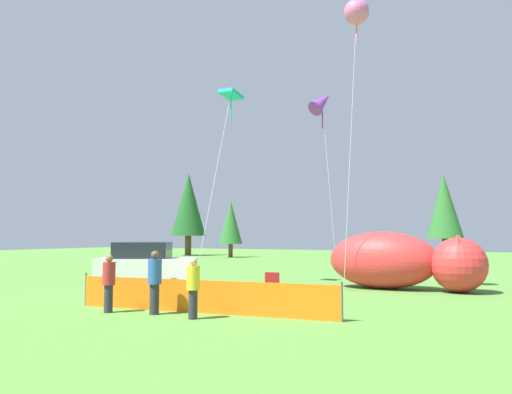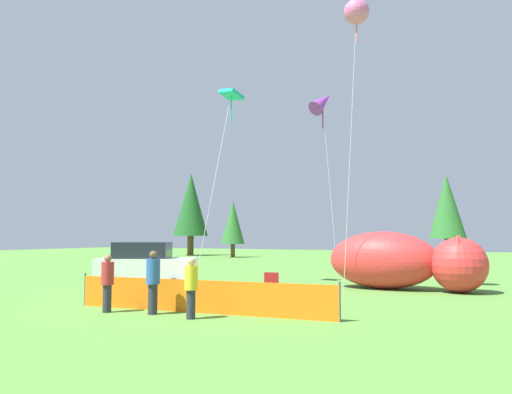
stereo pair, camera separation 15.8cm
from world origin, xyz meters
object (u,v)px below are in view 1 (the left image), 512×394
at_px(spectator_in_green_shirt, 109,281).
at_px(folding_chair, 271,284).
at_px(inflatable_cat, 400,263).
at_px(spectator_in_yellow_shirt, 155,280).
at_px(spectator_in_red_shirt, 193,286).
at_px(parked_car, 146,267).
at_px(kite_purple_delta, 322,103).
at_px(kite_teal_diamond, 230,98).
at_px(kite_pink_octopus, 356,13).

bearing_deg(spectator_in_green_shirt, folding_chair, 56.86).
relative_size(inflatable_cat, spectator_in_yellow_shirt, 3.59).
bearing_deg(spectator_in_red_shirt, spectator_in_yellow_shirt, 172.81).
height_order(parked_car, inflatable_cat, inflatable_cat).
height_order(spectator_in_green_shirt, spectator_in_yellow_shirt, spectator_in_yellow_shirt).
height_order(folding_chair, kite_purple_delta, kite_purple_delta).
height_order(kite_teal_diamond, kite_pink_octopus, kite_pink_octopus).
bearing_deg(kite_teal_diamond, spectator_in_green_shirt, -84.10).
height_order(inflatable_cat, spectator_in_yellow_shirt, inflatable_cat).
bearing_deg(spectator_in_yellow_shirt, inflatable_cat, 62.44).
distance_m(spectator_in_red_shirt, kite_teal_diamond, 12.27).
distance_m(folding_chair, spectator_in_yellow_shirt, 4.69).
bearing_deg(folding_chair, kite_teal_diamond, -142.12).
relative_size(kite_purple_delta, kite_pink_octopus, 0.78).
distance_m(spectator_in_yellow_shirt, spectator_in_red_shirt, 1.43).
bearing_deg(spectator_in_red_shirt, kite_teal_diamond, 113.27).
distance_m(spectator_in_green_shirt, kite_pink_octopus, 14.45).
relative_size(parked_car, spectator_in_yellow_shirt, 2.38).
bearing_deg(kite_purple_delta, spectator_in_green_shirt, -104.61).
bearing_deg(parked_car, kite_teal_diamond, 40.08).
distance_m(spectator_in_green_shirt, spectator_in_yellow_shirt, 1.45).
height_order(spectator_in_green_shirt, kite_pink_octopus, kite_pink_octopus).
height_order(folding_chair, spectator_in_yellow_shirt, spectator_in_yellow_shirt).
relative_size(spectator_in_green_shirt, kite_teal_diamond, 0.18).
bearing_deg(spectator_in_green_shirt, spectator_in_red_shirt, 2.48).
height_order(spectator_in_yellow_shirt, spectator_in_red_shirt, spectator_in_yellow_shirt).
relative_size(folding_chair, spectator_in_red_shirt, 0.58).
bearing_deg(kite_pink_octopus, inflatable_cat, 51.83).
bearing_deg(kite_teal_diamond, spectator_in_red_shirt, -66.73).
distance_m(parked_car, folding_chair, 5.64).
relative_size(spectator_in_red_shirt, kite_purple_delta, 0.17).
xyz_separation_m(folding_chair, spectator_in_red_shirt, (-0.22, -4.55, 0.35)).
bearing_deg(kite_purple_delta, kite_pink_octopus, -47.19).
height_order(inflatable_cat, spectator_in_red_shirt, inflatable_cat).
bearing_deg(parked_car, kite_purple_delta, 21.29).
distance_m(parked_car, spectator_in_red_shirt, 7.24).
relative_size(parked_car, spectator_in_red_shirt, 2.63).
xyz_separation_m(parked_car, kite_pink_octopus, (7.82, 3.51, 10.44)).
bearing_deg(kite_pink_octopus, spectator_in_green_shirt, -121.84).
distance_m(parked_car, kite_teal_diamond, 8.79).
relative_size(inflatable_cat, spectator_in_red_shirt, 3.97).
xyz_separation_m(spectator_in_green_shirt, spectator_in_yellow_shirt, (1.42, 0.30, 0.07)).
relative_size(spectator_in_green_shirt, kite_purple_delta, 0.18).
distance_m(folding_chair, spectator_in_red_shirt, 4.57).
relative_size(parked_car, kite_purple_delta, 0.46).
xyz_separation_m(folding_chair, kite_pink_octopus, (2.20, 3.78, 10.86)).
bearing_deg(inflatable_cat, spectator_in_yellow_shirt, -114.19).
height_order(kite_purple_delta, kite_pink_octopus, kite_pink_octopus).
xyz_separation_m(spectator_in_red_shirt, kite_pink_octopus, (2.41, 8.33, 10.51)).
height_order(parked_car, folding_chair, parked_car).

